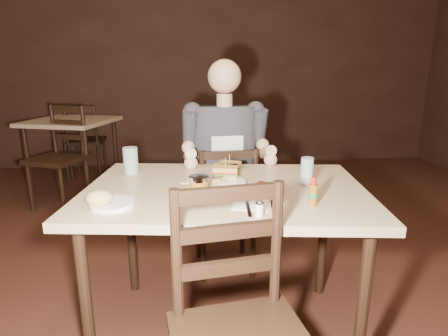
{
  "coord_description": "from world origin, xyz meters",
  "views": [
    {
      "loc": [
        -0.43,
        -1.59,
        1.32
      ],
      "look_at": [
        -0.26,
        0.1,
        0.85
      ],
      "focal_mm": 30.0,
      "sensor_mm": 36.0,
      "label": 1
    }
  ],
  "objects": [
    {
      "name": "room_shell",
      "position": [
        0.0,
        0.0,
        1.4
      ],
      "size": [
        7.0,
        7.0,
        7.0
      ],
      "color": "black",
      "rests_on": "ground"
    },
    {
      "name": "main_table",
      "position": [
        -0.26,
        0.05,
        0.7
      ],
      "size": [
        1.39,
        1.02,
        0.77
      ],
      "rotation": [
        0.0,
        0.0,
        -0.13
      ],
      "color": "tan",
      "rests_on": "ground"
    },
    {
      "name": "bg_table",
      "position": [
        -1.64,
        2.5,
        0.68
      ],
      "size": [
        1.0,
        1.0,
        0.77
      ],
      "rotation": [
        0.0,
        0.0,
        -0.3
      ],
      "color": "tan",
      "rests_on": "ground"
    },
    {
      "name": "chair_far",
      "position": [
        -0.2,
        0.68,
        0.42
      ],
      "size": [
        0.42,
        0.45,
        0.85
      ],
      "primitive_type": null,
      "rotation": [
        0.0,
        0.0,
        3.2
      ],
      "color": "black",
      "rests_on": "ground"
    },
    {
      "name": "bg_chair_far",
      "position": [
        -1.64,
        3.05,
        0.44
      ],
      "size": [
        0.41,
        0.45,
        0.88
      ],
      "primitive_type": null,
      "rotation": [
        0.0,
        0.0,
        3.15
      ],
      "color": "black",
      "rests_on": "ground"
    },
    {
      "name": "bg_chair_near",
      "position": [
        -1.64,
        1.95,
        0.48
      ],
      "size": [
        0.6,
        0.62,
        0.95
      ],
      "primitive_type": null,
      "rotation": [
        0.0,
        0.0,
        -0.41
      ],
      "color": "black",
      "rests_on": "ground"
    },
    {
      "name": "diner",
      "position": [
        -0.19,
        0.63,
        0.9
      ],
      "size": [
        0.55,
        0.45,
        0.92
      ],
      "primitive_type": null,
      "rotation": [
        0.0,
        0.0,
        0.06
      ],
      "color": "#35343A",
      "rests_on": "chair_far"
    },
    {
      "name": "dinner_plate",
      "position": [
        -0.29,
        0.08,
        0.78
      ],
      "size": [
        0.3,
        0.3,
        0.02
      ],
      "primitive_type": "cylinder",
      "rotation": [
        0.0,
        0.0,
        -0.13
      ],
      "color": "white",
      "rests_on": "main_table"
    },
    {
      "name": "sandwich_left",
      "position": [
        -0.22,
        0.22,
        0.83
      ],
      "size": [
        0.13,
        0.12,
        0.09
      ],
      "primitive_type": null,
      "rotation": [
        0.0,
        0.0,
        -0.41
      ],
      "color": "tan",
      "rests_on": "dinner_plate"
    },
    {
      "name": "sandwich_right",
      "position": [
        -0.24,
        0.16,
        0.84
      ],
      "size": [
        0.13,
        0.12,
        0.1
      ],
      "primitive_type": null,
      "rotation": [
        0.0,
        0.0,
        -0.19
      ],
      "color": "tan",
      "rests_on": "dinner_plate"
    },
    {
      "name": "fries_pile",
      "position": [
        -0.36,
        0.06,
        0.8
      ],
      "size": [
        0.25,
        0.19,
        0.04
      ],
      "primitive_type": null,
      "rotation": [
        0.0,
        0.0,
        -0.13
      ],
      "color": "tan",
      "rests_on": "dinner_plate"
    },
    {
      "name": "ketchup_dollop",
      "position": [
        -0.09,
        0.04,
        0.79
      ],
      "size": [
        0.05,
        0.05,
        0.01
      ],
      "primitive_type": "ellipsoid",
      "rotation": [
        0.0,
        0.0,
        -0.13
      ],
      "color": "maroon",
      "rests_on": "dinner_plate"
    },
    {
      "name": "glass_left",
      "position": [
        -0.72,
        0.34,
        0.84
      ],
      "size": [
        0.08,
        0.08,
        0.14
      ],
      "primitive_type": "cylinder",
      "rotation": [
        0.0,
        0.0,
        -0.13
      ],
      "color": "silver",
      "rests_on": "main_table"
    },
    {
      "name": "glass_right",
      "position": [
        0.13,
        0.05,
        0.84
      ],
      "size": [
        0.07,
        0.07,
        0.13
      ],
      "primitive_type": "cylinder",
      "rotation": [
        0.0,
        0.0,
        -0.13
      ],
      "color": "silver",
      "rests_on": "main_table"
    },
    {
      "name": "hot_sauce",
      "position": [
        0.07,
        -0.21,
        0.83
      ],
      "size": [
        0.04,
        0.04,
        0.12
      ],
      "primitive_type": null,
      "rotation": [
        0.0,
        0.0,
        -0.13
      ],
      "color": "brown",
      "rests_on": "main_table"
    },
    {
      "name": "salt_shaker",
      "position": [
        -0.17,
        -0.3,
        0.8
      ],
      "size": [
        0.04,
        0.04,
        0.06
      ],
      "primitive_type": null,
      "rotation": [
        0.0,
        0.0,
        -0.13
      ],
      "color": "white",
      "rests_on": "main_table"
    },
    {
      "name": "pepper_shaker",
      "position": [
        -0.07,
        -0.2,
        0.8
      ],
      "size": [
        0.04,
        0.04,
        0.07
      ],
      "primitive_type": null,
      "rotation": [
        0.0,
        0.0,
        -0.13
      ],
      "color": "#38332D",
      "rests_on": "main_table"
    },
    {
      "name": "syrup_dispenser",
      "position": [
        -0.38,
        -0.12,
        0.82
      ],
      "size": [
        0.09,
        0.09,
        0.11
      ],
      "primitive_type": null,
      "rotation": [
        0.0,
        0.0,
        -0.13
      ],
      "color": "brown",
      "rests_on": "main_table"
    },
    {
      "name": "napkin",
      "position": [
        -0.18,
        -0.19,
        0.77
      ],
      "size": [
        0.17,
        0.17,
        0.0
      ],
      "primitive_type": "cube",
      "rotation": [
        0.0,
        0.0,
        -0.26
      ],
      "color": "white",
      "rests_on": "main_table"
    },
    {
      "name": "knife",
      "position": [
        -0.2,
        -0.22,
        0.78
      ],
      "size": [
        0.03,
        0.23,
        0.01
      ],
      "primitive_type": "cube",
      "rotation": [
        0.0,
        0.0,
        -0.09
      ],
      "color": "silver",
      "rests_on": "napkin"
    },
    {
      "name": "fork",
      "position": [
        -0.1,
        -0.24,
        0.78
      ],
      "size": [
        0.04,
        0.16,
        0.01
      ],
      "primitive_type": "cube",
      "rotation": [
        0.0,
        0.0,
        -0.18
      ],
      "color": "silver",
      "rests_on": "napkin"
    },
    {
      "name": "side_plate",
      "position": [
        -0.73,
        -0.14,
        0.78
      ],
      "size": [
        0.19,
        0.19,
        0.01
      ],
      "primitive_type": "cylinder",
      "rotation": [
        0.0,
        0.0,
        -0.13
      ],
      "color": "white",
      "rests_on": "main_table"
    },
    {
      "name": "bread_roll",
      "position": [
        -0.78,
        -0.16,
        0.81
      ],
      "size": [
        0.11,
        0.1,
        0.06
      ],
      "primitive_type": "ellipsoid",
      "rotation": [
        0.0,
        0.0,
        -0.13
      ],
      "color": "tan",
      "rests_on": "side_plate"
    }
  ]
}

